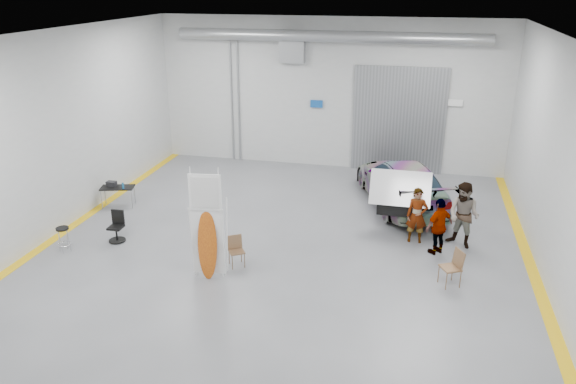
% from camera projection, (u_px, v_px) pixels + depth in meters
% --- Properties ---
extents(ground, '(16.00, 16.00, 0.00)m').
position_uv_depth(ground, '(282.00, 249.00, 16.24)').
color(ground, slate).
rests_on(ground, ground).
extents(room_shell, '(14.02, 16.18, 6.01)m').
position_uv_depth(room_shell, '(307.00, 95.00, 16.76)').
color(room_shell, '#AFB1B3').
rests_on(room_shell, ground).
extents(sedan_car, '(3.86, 5.74, 1.54)m').
position_uv_depth(sedan_car, '(402.00, 183.00, 19.27)').
color(sedan_car, white).
rests_on(sedan_car, ground).
extents(person_a, '(0.62, 0.42, 1.68)m').
position_uv_depth(person_a, '(417.00, 215.00, 16.43)').
color(person_a, '#806046').
rests_on(person_a, ground).
extents(person_b, '(1.19, 1.12, 1.95)m').
position_uv_depth(person_b, '(464.00, 215.00, 16.10)').
color(person_b, teal).
rests_on(person_b, ground).
extents(person_c, '(0.97, 0.96, 1.67)m').
position_uv_depth(person_c, '(439.00, 226.00, 15.73)').
color(person_c, brown).
rests_on(person_c, ground).
extents(surfboard_display, '(0.85, 0.30, 3.03)m').
position_uv_depth(surfboard_display, '(206.00, 235.00, 14.30)').
color(surfboard_display, white).
rests_on(surfboard_display, ground).
extents(folding_chair_near, '(0.54, 0.59, 0.84)m').
position_uv_depth(folding_chair_near, '(237.00, 257.00, 15.23)').
color(folding_chair_near, brown).
rests_on(folding_chair_near, ground).
extents(folding_chair_far, '(0.60, 0.74, 0.96)m').
position_uv_depth(folding_chair_far, '(450.00, 274.00, 14.25)').
color(folding_chair_far, brown).
rests_on(folding_chair_far, ground).
extents(shop_stool, '(0.38, 0.38, 0.74)m').
position_uv_depth(shop_stool, '(64.00, 240.00, 15.99)').
color(shop_stool, black).
rests_on(shop_stool, ground).
extents(work_table, '(1.22, 0.83, 0.91)m').
position_uv_depth(work_table, '(116.00, 187.00, 19.09)').
color(work_table, gray).
rests_on(work_table, ground).
extents(office_chair, '(0.49, 0.49, 0.92)m').
position_uv_depth(office_chair, '(117.00, 228.00, 16.64)').
color(office_chair, black).
rests_on(office_chair, ground).
extents(trunk_lid, '(1.80, 1.09, 0.04)m').
position_uv_depth(trunk_lid, '(400.00, 185.00, 16.79)').
color(trunk_lid, silver).
rests_on(trunk_lid, sedan_car).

